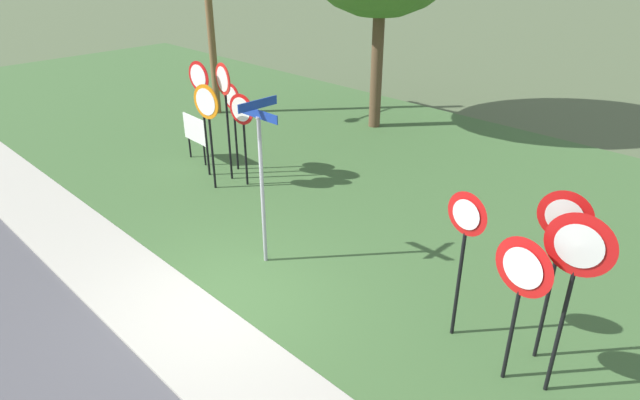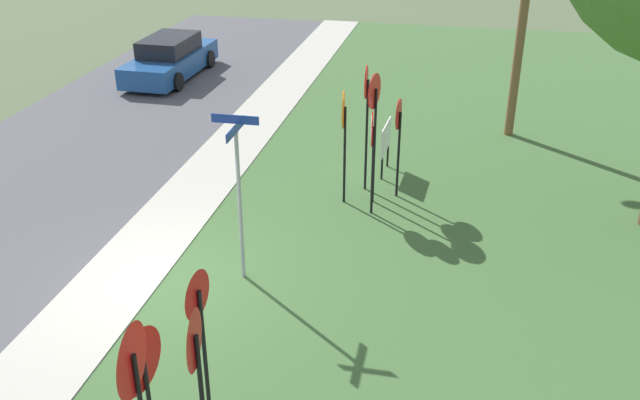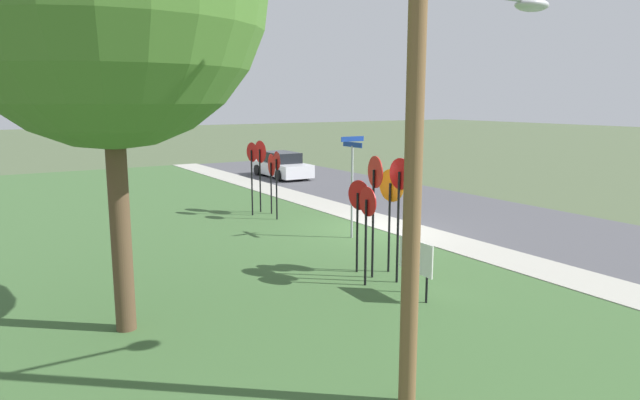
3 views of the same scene
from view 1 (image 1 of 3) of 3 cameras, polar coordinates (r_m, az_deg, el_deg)
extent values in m
plane|color=#4C5B3D|center=(9.41, -10.38, -10.81)|extent=(160.00, 160.00, 0.00)
cube|color=#ADAA9E|center=(9.08, -14.59, -12.65)|extent=(44.00, 1.60, 0.06)
cube|color=#3D6033|center=(13.15, 11.28, 0.56)|extent=(44.00, 12.00, 0.04)
cylinder|color=black|center=(13.76, -11.99, 7.57)|extent=(0.06, 0.06, 2.59)
cylinder|color=red|center=(13.40, -12.64, 12.55)|extent=(0.72, 0.07, 0.72)
cylinder|color=white|center=(13.39, -12.70, 12.54)|extent=(0.56, 0.04, 0.56)
cylinder|color=black|center=(13.42, -9.61, 7.31)|extent=(0.06, 0.06, 2.59)
cylinder|color=red|center=(13.06, -10.17, 12.41)|extent=(0.74, 0.17, 0.75)
cylinder|color=white|center=(13.05, -10.23, 12.39)|extent=(0.57, 0.12, 0.58)
cylinder|color=black|center=(13.03, -11.32, 5.70)|extent=(0.06, 0.06, 2.21)
cylinder|color=orange|center=(12.69, -11.89, 10.06)|extent=(0.79, 0.13, 0.80)
cylinder|color=white|center=(12.68, -11.95, 10.05)|extent=(0.62, 0.09, 0.62)
cylinder|color=black|center=(13.13, -7.87, 5.56)|extent=(0.06, 0.06, 1.97)
cylinder|color=red|center=(12.81, -8.27, 9.41)|extent=(0.72, 0.13, 0.73)
cylinder|color=white|center=(12.80, -8.33, 9.39)|extent=(0.56, 0.09, 0.57)
cylinder|color=black|center=(14.08, -8.86, 6.98)|extent=(0.06, 0.06, 1.99)
cylinder|color=red|center=(13.78, -9.26, 10.64)|extent=(0.67, 0.06, 0.67)
cylinder|color=white|center=(13.77, -9.32, 10.62)|extent=(0.52, 0.04, 0.52)
cylinder|color=black|center=(8.26, 14.46, -7.61)|extent=(0.06, 0.06, 2.15)
cone|color=red|center=(7.73, 15.13, -1.47)|extent=(0.66, 0.09, 0.66)
cone|color=white|center=(7.71, 15.05, -1.52)|extent=(0.45, 0.06, 0.45)
cylinder|color=black|center=(7.65, 24.11, -11.40)|extent=(0.06, 0.06, 2.36)
cone|color=red|center=(7.04, 25.60, -4.38)|extent=(0.83, 0.11, 0.83)
cone|color=silver|center=(7.02, 25.54, -4.44)|extent=(0.57, 0.07, 0.57)
cylinder|color=black|center=(8.15, 22.98, -8.53)|extent=(0.06, 0.06, 2.39)
cone|color=red|center=(7.57, 24.33, -1.60)|extent=(0.70, 0.14, 0.70)
cone|color=silver|center=(7.56, 24.27, -1.65)|extent=(0.47, 0.09, 0.48)
cylinder|color=black|center=(7.76, 19.65, -12.00)|extent=(0.06, 0.06, 1.91)
cone|color=red|center=(7.25, 20.53, -6.70)|extent=(0.82, 0.14, 0.82)
cone|color=white|center=(7.23, 20.46, -6.77)|extent=(0.56, 0.09, 0.56)
cylinder|color=#9EA0A8|center=(9.71, -6.07, 0.65)|extent=(0.07, 0.07, 2.79)
cylinder|color=#9EA0A8|center=(9.20, -6.49, 8.59)|extent=(0.09, 0.09, 0.03)
cube|color=navy|center=(9.18, -6.50, 8.95)|extent=(0.96, 0.03, 0.15)
cube|color=navy|center=(9.13, -6.56, 9.97)|extent=(0.03, 0.82, 0.15)
cylinder|color=black|center=(15.37, -13.51, 5.37)|extent=(0.05, 0.05, 0.55)
cylinder|color=black|center=(14.74, -12.02, 4.61)|extent=(0.05, 0.05, 0.55)
cube|color=white|center=(14.85, -13.01, 7.24)|extent=(1.10, 0.09, 0.70)
cylinder|color=brown|center=(17.10, 6.05, 15.23)|extent=(0.36, 0.36, 4.68)
camera|label=2|loc=(9.86, 71.77, 17.88)|focal=39.53mm
camera|label=3|loc=(25.94, -9.80, 22.82)|focal=32.08mm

